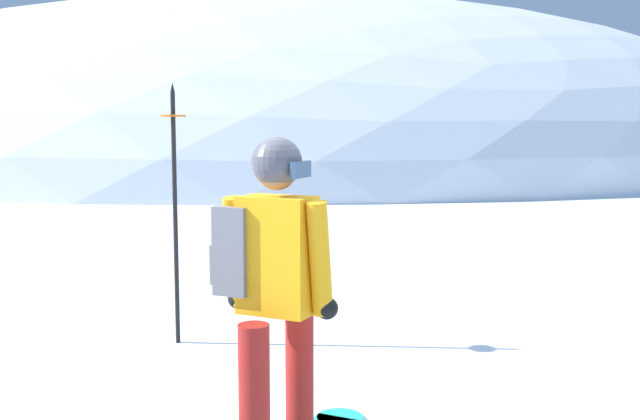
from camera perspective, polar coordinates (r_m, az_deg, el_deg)
ridge_peak_main at (r=35.77m, az=-3.23°, el=3.89°), size 43.94×39.54×13.90m
ridge_peak_far at (r=55.28m, az=22.08°, el=4.43°), size 21.21×19.09×7.49m
snowboarder_main at (r=3.83m, az=-3.58°, el=-6.50°), size 0.95×1.69×1.71m
piste_marker_near at (r=6.17m, az=-10.73°, el=0.95°), size 0.20×0.20×2.08m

